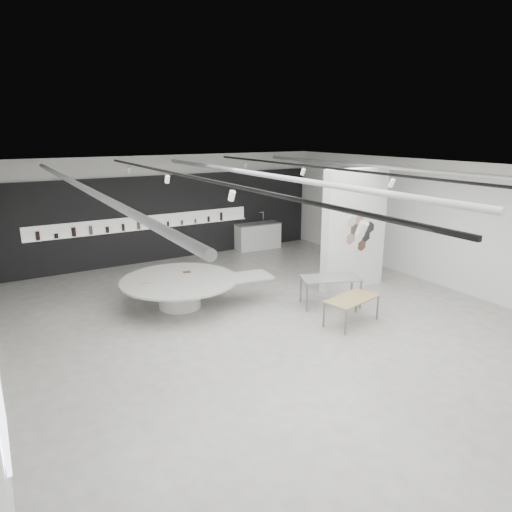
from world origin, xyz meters
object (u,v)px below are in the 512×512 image
partition_column (354,230)px  kitchen_counter (258,236)px  display_island (182,289)px  sample_table_wood (352,300)px  sample_table_stone (331,280)px

partition_column → kitchen_counter: bearing=90.3°
partition_column → display_island: bearing=167.4°
partition_column → kitchen_counter: (-0.03, 5.53, -1.27)m
partition_column → sample_table_wood: size_ratio=2.33×
kitchen_counter → partition_column: bearing=-86.8°
partition_column → sample_table_stone: bearing=-151.3°
sample_table_stone → display_island: bearing=150.6°
partition_column → sample_table_wood: 3.02m
sample_table_wood → kitchen_counter: 7.81m
display_island → sample_table_stone: (3.51, -1.98, 0.22)m
kitchen_counter → sample_table_stone: bearing=-100.4°
sample_table_wood → partition_column: bearing=47.7°
sample_table_wood → kitchen_counter: kitchen_counter is taller
sample_table_wood → sample_table_stone: size_ratio=0.89×
sample_table_stone → partition_column: bearing=28.7°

